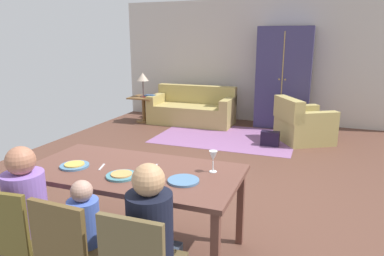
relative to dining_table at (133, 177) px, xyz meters
name	(u,v)px	position (x,y,z in m)	size (l,w,h in m)	color
ground_plane	(218,172)	(0.17, 2.11, -0.70)	(6.60, 6.76, 0.02)	brown
back_wall	(262,62)	(0.17, 5.54, 0.66)	(6.60, 0.10, 2.70)	#BFB5AB
dining_table	(133,177)	(0.00, 0.00, 0.00)	(1.85, 0.93, 0.76)	brown
plate_near_man	(75,166)	(-0.51, -0.12, 0.08)	(0.25, 0.25, 0.02)	teal
pizza_near_man	(74,164)	(-0.51, -0.12, 0.09)	(0.17, 0.17, 0.01)	gold
plate_near_child	(122,176)	(0.00, -0.18, 0.08)	(0.25, 0.25, 0.02)	teal
pizza_near_child	(121,174)	(0.00, -0.18, 0.09)	(0.17, 0.17, 0.01)	#DE924D
plate_near_woman	(183,181)	(0.51, -0.10, 0.08)	(0.25, 0.25, 0.02)	teal
wine_glass	(213,157)	(0.67, 0.18, 0.20)	(0.07, 0.07, 0.19)	silver
fork	(102,167)	(-0.28, -0.05, 0.07)	(0.02, 0.15, 0.01)	silver
knife	(155,167)	(0.17, 0.10, 0.07)	(0.01, 0.17, 0.01)	silver
dining_chair_man	(15,235)	(-0.50, -0.82, -0.20)	(0.46, 0.46, 0.87)	brown
person_man	(32,220)	(-0.51, -0.65, -0.18)	(0.31, 0.41, 1.11)	#2A3051
dining_chair_child	(72,249)	(0.00, -0.83, -0.20)	(0.44, 0.44, 0.87)	brown
person_child	(89,243)	(0.00, -0.66, -0.26)	(0.22, 0.29, 0.92)	#343E58
person_woman	(153,247)	(0.51, -0.65, -0.18)	(0.30, 0.40, 1.11)	#343F4F
area_rug	(226,137)	(-0.19, 3.92, -0.69)	(2.60, 1.80, 0.01)	#8B598C
couch	(192,110)	(-1.20, 4.78, -0.39)	(1.85, 0.86, 0.82)	tan
armchair	(302,125)	(1.20, 4.09, -0.37)	(1.17, 1.17, 0.82)	tan
armoire	(284,78)	(0.71, 5.15, 0.36)	(1.10, 0.59, 2.10)	#36315B
side_table	(144,106)	(-2.29, 4.52, -0.31)	(0.56, 0.56, 0.58)	brown
table_lamp	(143,78)	(-2.29, 4.52, 0.32)	(0.26, 0.26, 0.54)	#523A3B
book_lower	(149,97)	(-2.14, 4.50, -0.10)	(0.22, 0.16, 0.03)	maroon
book_upper	(150,95)	(-2.11, 4.50, -0.07)	(0.22, 0.16, 0.03)	#304C75
handbag	(270,139)	(0.69, 3.62, -0.56)	(0.32, 0.16, 0.26)	black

